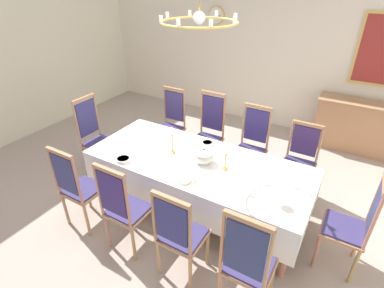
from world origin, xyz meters
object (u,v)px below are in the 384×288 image
(spoon_primary, at_px, (194,183))
(mounted_clock, at_px, (216,15))
(bowl_near_right, at_px, (123,159))
(bowl_far_left, at_px, (207,143))
(chair_south_a, at_px, (78,186))
(chair_south_b, at_px, (123,207))
(chair_north_c, at_px, (251,145))
(chair_north_d, at_px, (300,160))
(chair_south_c, at_px, (179,233))
(bowl_near_left, at_px, (184,180))
(chair_north_b, at_px, (209,132))
(sideboard, at_px, (358,126))
(chandelier, at_px, (199,21))
(chair_head_east, at_px, (353,224))
(chair_south_d, at_px, (247,262))
(chair_north_a, at_px, (171,123))
(candlestick_west, at_px, (172,143))
(soup_tureen, at_px, (204,156))
(spoon_secondary, at_px, (117,157))
(candlestick_east, at_px, (225,160))
(chair_head_west, at_px, (96,136))
(dining_table, at_px, (198,165))

(spoon_primary, xyz_separation_m, mounted_clock, (-1.49, 3.45, 1.29))
(bowl_near_right, height_order, bowl_far_left, bowl_near_right)
(chair_south_a, height_order, chair_south_b, chair_south_b)
(chair_north_c, distance_m, chair_north_d, 0.70)
(chair_south_c, bearing_deg, bowl_near_left, 116.88)
(chair_north_b, height_order, chair_south_c, chair_north_b)
(sideboard, relative_size, chandelier, 1.84)
(chair_south_a, relative_size, mounted_clock, 3.38)
(chair_north_c, relative_size, chair_head_east, 1.00)
(chair_north_b, bearing_deg, mounted_clock, -65.25)
(chair_north_b, bearing_deg, chair_south_a, 70.04)
(chair_south_d, distance_m, mounted_clock, 4.88)
(chair_north_d, distance_m, chair_head_east, 1.23)
(chair_north_d, relative_size, mounted_clock, 3.17)
(chair_north_d, xyz_separation_m, bowl_near_left, (-0.97, -1.42, 0.21))
(chair_north_a, xyz_separation_m, chandelier, (1.07, -0.98, 1.77))
(chair_south_b, height_order, spoon_primary, chair_south_b)
(chair_south_b, relative_size, bowl_far_left, 7.57)
(spoon_primary, bearing_deg, candlestick_west, 144.65)
(chair_north_c, height_order, candlestick_west, chair_north_c)
(soup_tureen, distance_m, sideboard, 3.23)
(chair_head_east, height_order, spoon_primary, chair_head_east)
(chair_south_a, bearing_deg, candlestick_west, 54.41)
(chair_north_c, xyz_separation_m, bowl_near_left, (-0.27, -1.42, 0.18))
(bowl_far_left, xyz_separation_m, spoon_secondary, (-0.83, -0.86, -0.02))
(chair_south_d, height_order, candlestick_west, chair_south_d)
(bowl_near_left, relative_size, bowl_near_right, 0.87)
(chair_north_b, relative_size, bowl_far_left, 8.01)
(chair_south_d, height_order, bowl_near_left, chair_south_d)
(chair_south_b, xyz_separation_m, candlestick_east, (0.73, 0.98, 0.29))
(chair_north_d, bearing_deg, chair_south_a, 42.64)
(chair_south_a, bearing_deg, chair_north_b, 70.04)
(sideboard, bearing_deg, chair_head_west, 38.89)
(soup_tureen, relative_size, bowl_far_left, 1.59)
(chair_north_a, height_order, bowl_far_left, chair_north_a)
(spoon_secondary, relative_size, chandelier, 0.22)
(spoon_primary, height_order, sideboard, sideboard)
(chair_north_a, bearing_deg, chair_north_d, 179.82)
(chair_south_c, bearing_deg, spoon_secondary, 157.25)
(bowl_near_left, xyz_separation_m, chandelier, (-0.08, 0.44, 1.60))
(chair_north_a, distance_m, chair_south_b, 2.09)
(bowl_far_left, bearing_deg, chair_north_b, 115.78)
(chair_north_b, xyz_separation_m, candlestick_west, (-0.01, -0.99, 0.29))
(chair_north_b, relative_size, chair_south_c, 1.10)
(chandelier, bearing_deg, candlestick_west, 180.00)
(chair_south_d, xyz_separation_m, sideboard, (0.61, 3.78, -0.16))
(dining_table, height_order, chair_head_east, chair_head_east)
(chair_south_a, xyz_separation_m, mounted_clock, (-0.23, 4.02, 1.47))
(candlestick_east, distance_m, bowl_near_right, 1.26)
(sideboard, bearing_deg, spoon_primary, 65.38)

